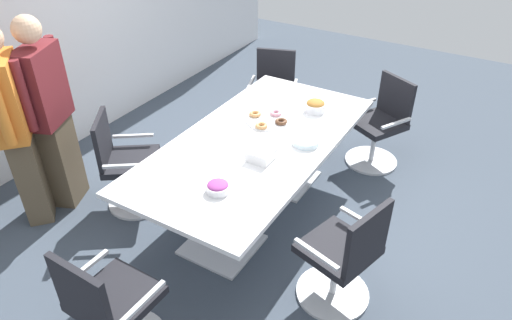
% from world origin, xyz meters
% --- Properties ---
extents(ground_plane, '(10.00, 10.00, 0.01)m').
position_xyz_m(ground_plane, '(0.00, 0.00, -0.01)').
color(ground_plane, '#3D4754').
extents(back_wall, '(8.00, 0.10, 2.80)m').
position_xyz_m(back_wall, '(0.00, 2.40, 1.40)').
color(back_wall, white).
rests_on(back_wall, ground).
extents(conference_table, '(2.40, 1.20, 0.75)m').
position_xyz_m(conference_table, '(0.00, 0.00, 0.63)').
color(conference_table, white).
rests_on(conference_table, ground).
extents(office_chair_0, '(0.55, 0.55, 0.91)m').
position_xyz_m(office_chair_0, '(-1.70, 0.03, 0.41)').
color(office_chair_0, silver).
rests_on(office_chair_0, ground).
extents(office_chair_1, '(0.67, 0.67, 0.91)m').
position_xyz_m(office_chair_1, '(-0.56, -1.04, 0.41)').
color(office_chair_1, silver).
rests_on(office_chair_1, ground).
extents(office_chair_2, '(0.73, 0.73, 0.91)m').
position_xyz_m(office_chair_2, '(1.36, -0.66, 0.41)').
color(office_chair_2, silver).
rests_on(office_chair_2, ground).
extents(office_chair_3, '(0.69, 0.69, 0.91)m').
position_xyz_m(office_chair_3, '(1.41, 0.61, 0.41)').
color(office_chair_3, silver).
rests_on(office_chair_3, ground).
extents(office_chair_4, '(0.75, 0.75, 0.91)m').
position_xyz_m(office_chair_4, '(-0.50, 1.05, 0.41)').
color(office_chair_4, silver).
rests_on(office_chair_4, ground).
extents(person_standing_0, '(0.47, 0.51, 1.75)m').
position_xyz_m(person_standing_0, '(-1.04, 1.63, 0.92)').
color(person_standing_0, brown).
rests_on(person_standing_0, ground).
extents(person_standing_1, '(0.59, 0.38, 1.74)m').
position_xyz_m(person_standing_1, '(-0.74, 1.60, 0.91)').
color(person_standing_1, brown).
rests_on(person_standing_1, ground).
extents(snack_bowl_pretzels, '(0.19, 0.19, 0.11)m').
position_xyz_m(snack_bowl_pretzels, '(0.72, -0.20, 0.81)').
color(snack_bowl_pretzels, white).
rests_on(snack_bowl_pretzels, conference_table).
extents(snack_bowl_candy_mix, '(0.17, 0.17, 0.08)m').
position_xyz_m(snack_bowl_candy_mix, '(-0.74, -0.13, 0.79)').
color(snack_bowl_candy_mix, white).
rests_on(snack_bowl_candy_mix, conference_table).
extents(donut_platter, '(0.38, 0.38, 0.04)m').
position_xyz_m(donut_platter, '(0.33, 0.08, 0.77)').
color(donut_platter, white).
rests_on(donut_platter, conference_table).
extents(plate_stack, '(0.22, 0.22, 0.05)m').
position_xyz_m(plate_stack, '(0.15, -0.38, 0.77)').
color(plate_stack, white).
rests_on(plate_stack, conference_table).
extents(napkin_pile, '(0.18, 0.18, 0.09)m').
position_xyz_m(napkin_pile, '(-0.23, -0.18, 0.79)').
color(napkin_pile, white).
rests_on(napkin_pile, conference_table).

